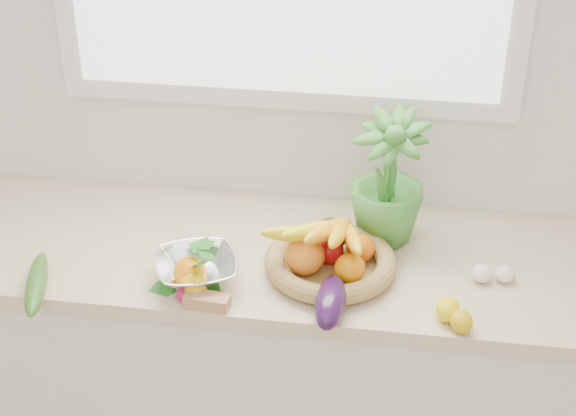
# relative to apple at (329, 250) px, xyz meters

# --- Properties ---
(back_wall) EXTENTS (4.50, 0.02, 2.70)m
(back_wall) POSITION_rel_apple_xyz_m (-0.16, 0.34, 0.41)
(back_wall) COLOR white
(back_wall) RESTS_ON ground
(counter_cabinet) EXTENTS (2.20, 0.58, 0.86)m
(counter_cabinet) POSITION_rel_apple_xyz_m (-0.16, 0.04, -0.51)
(counter_cabinet) COLOR silver
(counter_cabinet) RESTS_ON ground
(countertop) EXTENTS (2.24, 0.62, 0.04)m
(countertop) POSITION_rel_apple_xyz_m (-0.16, 0.04, -0.06)
(countertop) COLOR beige
(countertop) RESTS_ON counter_cabinet
(orange_loose) EXTENTS (0.10, 0.10, 0.09)m
(orange_loose) POSITION_rel_apple_xyz_m (-0.34, -0.16, 0.00)
(orange_loose) COLOR orange
(orange_loose) RESTS_ON countertop
(lemon_a) EXTENTS (0.10, 0.11, 0.07)m
(lemon_a) POSITION_rel_apple_xyz_m (-0.32, -0.19, -0.01)
(lemon_a) COLOR yellow
(lemon_a) RESTS_ON countertop
(lemon_b) EXTENTS (0.07, 0.08, 0.06)m
(lemon_b) POSITION_rel_apple_xyz_m (0.31, -0.20, -0.01)
(lemon_b) COLOR yellow
(lemon_b) RESTS_ON countertop
(lemon_c) EXTENTS (0.07, 0.08, 0.05)m
(lemon_c) POSITION_rel_apple_xyz_m (0.35, -0.24, -0.01)
(lemon_c) COLOR gold
(lemon_c) RESTS_ON countertop
(apple) EXTENTS (0.10, 0.10, 0.08)m
(apple) POSITION_rel_apple_xyz_m (0.00, 0.00, 0.00)
(apple) COLOR red
(apple) RESTS_ON countertop
(ginger) EXTENTS (0.12, 0.06, 0.04)m
(ginger) POSITION_rel_apple_xyz_m (-0.28, -0.24, -0.02)
(ginger) COLOR tan
(ginger) RESTS_ON countertop
(garlic_a) EXTENTS (0.05, 0.05, 0.04)m
(garlic_a) POSITION_rel_apple_xyz_m (0.08, -0.02, -0.02)
(garlic_a) COLOR silver
(garlic_a) RESTS_ON countertop
(garlic_b) EXTENTS (0.06, 0.06, 0.05)m
(garlic_b) POSITION_rel_apple_xyz_m (0.40, -0.02, -0.02)
(garlic_b) COLOR white
(garlic_b) RESTS_ON countertop
(garlic_c) EXTENTS (0.06, 0.06, 0.04)m
(garlic_c) POSITION_rel_apple_xyz_m (0.46, -0.02, -0.02)
(garlic_c) COLOR white
(garlic_c) RESTS_ON countertop
(eggplant) EXTENTS (0.08, 0.20, 0.08)m
(eggplant) POSITION_rel_apple_xyz_m (0.03, -0.23, 0.00)
(eggplant) COLOR #2B0F37
(eggplant) RESTS_ON countertop
(cucumber) EXTENTS (0.12, 0.28, 0.05)m
(cucumber) POSITION_rel_apple_xyz_m (-0.73, -0.24, -0.01)
(cucumber) COLOR #305F1C
(cucumber) RESTS_ON countertop
(radish) EXTENTS (0.04, 0.04, 0.03)m
(radish) POSITION_rel_apple_xyz_m (-0.35, -0.22, -0.02)
(radish) COLOR #B81749
(radish) RESTS_ON countertop
(potted_herb) EXTENTS (0.26, 0.26, 0.37)m
(potted_herb) POSITION_rel_apple_xyz_m (0.14, 0.14, 0.16)
(potted_herb) COLOR #418D33
(potted_herb) RESTS_ON countertop
(fruit_basket) EXTENTS (0.47, 0.47, 0.18)m
(fruit_basket) POSITION_rel_apple_xyz_m (0.01, -0.04, 0.01)
(fruit_basket) COLOR #A7844A
(fruit_basket) RESTS_ON countertop
(colander_with_spinach) EXTENTS (0.28, 0.28, 0.12)m
(colander_with_spinach) POSITION_rel_apple_xyz_m (-0.33, -0.14, 0.02)
(colander_with_spinach) COLOR silver
(colander_with_spinach) RESTS_ON countertop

